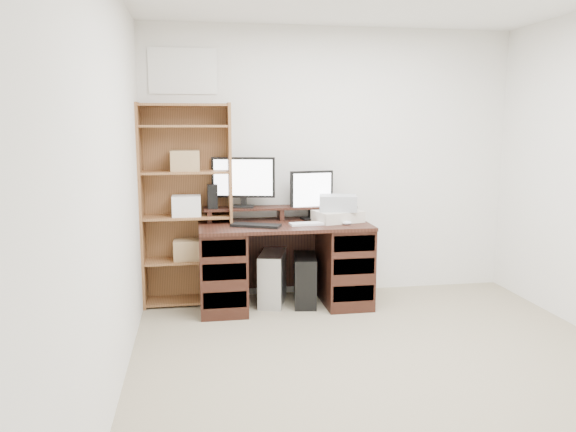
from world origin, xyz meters
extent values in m
cube|color=gray|center=(0.00, 0.00, -0.01)|extent=(3.50, 4.00, 0.02)
cube|color=white|center=(0.00, 2.01, 1.25)|extent=(3.50, 0.02, 2.50)
cube|color=white|center=(-1.76, 0.00, 1.25)|extent=(0.02, 4.00, 2.50)
cube|color=white|center=(-1.35, 1.99, 2.08)|extent=(0.60, 0.01, 0.40)
cube|color=black|center=(-0.50, 1.63, 0.73)|extent=(1.50, 0.70, 0.03)
cube|color=black|center=(-1.05, 1.63, 0.36)|extent=(0.40, 0.66, 0.72)
cube|color=black|center=(0.05, 1.63, 0.36)|extent=(0.40, 0.66, 0.72)
cube|color=black|center=(-0.50, 1.96, 0.40)|extent=(1.48, 0.02, 0.65)
cube|color=black|center=(-1.05, 1.30, 0.18)|extent=(0.36, 0.01, 0.14)
cube|color=black|center=(-1.05, 1.30, 0.42)|extent=(0.36, 0.01, 0.14)
cube|color=black|center=(-1.05, 1.30, 0.62)|extent=(0.36, 0.01, 0.14)
cube|color=black|center=(0.05, 1.30, 0.18)|extent=(0.36, 0.01, 0.14)
cube|color=black|center=(0.05, 1.30, 0.42)|extent=(0.36, 0.01, 0.14)
cube|color=black|center=(0.05, 1.30, 0.62)|extent=(0.36, 0.01, 0.14)
cube|color=black|center=(-1.15, 1.85, 0.80)|extent=(0.04, 0.20, 0.10)
cube|color=black|center=(-0.50, 1.85, 0.80)|extent=(0.04, 0.20, 0.10)
cube|color=black|center=(0.15, 1.85, 0.80)|extent=(0.04, 0.20, 0.10)
cube|color=black|center=(-0.50, 1.85, 0.86)|extent=(1.40, 0.22, 0.02)
cube|color=black|center=(-0.84, 1.85, 0.88)|extent=(0.21, 0.18, 0.02)
cube|color=black|center=(-0.84, 1.87, 0.94)|extent=(0.06, 0.04, 0.10)
cube|color=black|center=(-0.84, 1.87, 1.14)|extent=(0.57, 0.16, 0.36)
cube|color=white|center=(-0.84, 1.85, 1.14)|extent=(0.52, 0.12, 0.32)
cube|color=black|center=(-0.21, 1.81, 0.76)|extent=(0.21, 0.18, 0.02)
cube|color=black|center=(-0.21, 1.83, 0.82)|extent=(0.06, 0.04, 0.11)
cube|color=black|center=(-0.21, 1.83, 1.02)|extent=(0.41, 0.10, 0.35)
cube|color=white|center=(-0.21, 1.81, 1.02)|extent=(0.36, 0.06, 0.31)
cube|color=black|center=(-1.12, 1.82, 0.98)|extent=(0.09, 0.09, 0.22)
cube|color=black|center=(-0.76, 1.52, 0.76)|extent=(0.44, 0.30, 0.02)
cube|color=white|center=(-0.27, 1.54, 0.76)|extent=(0.40, 0.15, 0.02)
ellipsoid|color=silver|center=(0.03, 1.48, 0.77)|extent=(0.10, 0.08, 0.03)
cube|color=beige|center=(-0.01, 1.65, 0.80)|extent=(0.46, 0.39, 0.10)
cube|color=#A3A7AE|center=(-0.01, 1.65, 0.92)|extent=(0.37, 0.29, 0.14)
cube|color=#AFB1B6|center=(-0.60, 1.71, 0.23)|extent=(0.32, 0.51, 0.47)
cube|color=black|center=(-0.31, 1.64, 0.22)|extent=(0.26, 0.47, 0.45)
cube|color=#19FF33|center=(-0.34, 1.42, 0.32)|extent=(0.01, 0.01, 0.01)
cube|color=#905C32|center=(-1.74, 1.83, 0.90)|extent=(0.02, 0.30, 1.80)
cube|color=#905C32|center=(-0.96, 1.83, 0.90)|extent=(0.02, 0.30, 1.80)
cube|color=#905C32|center=(-1.35, 1.97, 0.90)|extent=(0.80, 0.01, 1.80)
cube|color=#905C32|center=(-1.35, 1.83, 0.03)|extent=(0.75, 0.28, 0.02)
cube|color=#905C32|center=(-1.35, 1.83, 0.40)|extent=(0.75, 0.28, 0.02)
cube|color=#905C32|center=(-1.35, 1.83, 0.80)|extent=(0.75, 0.28, 0.02)
cube|color=#905C32|center=(-1.35, 1.83, 1.20)|extent=(0.75, 0.28, 0.02)
cube|color=#905C32|center=(-1.35, 1.83, 1.60)|extent=(0.75, 0.28, 0.02)
cube|color=#905C32|center=(-1.35, 1.83, 1.78)|extent=(0.75, 0.28, 0.02)
cube|color=#A07F54|center=(-1.35, 1.83, 0.50)|extent=(0.25, 0.20, 0.18)
cube|color=white|center=(-1.35, 1.83, 0.90)|extent=(0.25, 0.20, 0.18)
cube|color=#A07F54|center=(-1.35, 1.83, 1.30)|extent=(0.25, 0.20, 0.18)
camera|label=1|loc=(-1.26, -3.18, 1.63)|focal=35.00mm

